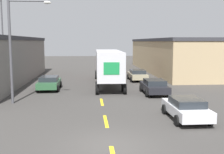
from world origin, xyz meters
TOP-DOWN VIEW (x-y plane):
  - ground_plane at (0.00, 0.00)m, footprint 160.00×160.00m
  - road_centerline at (0.00, 3.89)m, footprint 0.20×13.24m
  - warehouse_right at (13.74, 30.92)m, footprint 11.72×27.89m
  - semi_truck at (1.08, 18.15)m, footprint 2.99×13.53m
  - parked_car_right_mid at (4.84, 12.13)m, footprint 2.10×4.27m
  - parked_car_right_near at (4.84, 3.87)m, footprint 2.10×4.27m
  - parked_car_right_far at (4.84, 20.92)m, footprint 2.10×4.27m
  - parked_car_left_far at (-4.84, 15.22)m, footprint 2.10×4.27m
  - street_lamp at (-6.37, 9.31)m, footprint 3.18×0.32m

SIDE VIEW (x-z plane):
  - ground_plane at x=0.00m, z-range 0.00..0.00m
  - road_centerline at x=0.00m, z-range 0.00..0.01m
  - parked_car_right_mid at x=4.84m, z-range 0.05..1.37m
  - parked_car_right_near at x=4.84m, z-range 0.05..1.37m
  - parked_car_right_far at x=4.84m, z-range 0.05..1.37m
  - parked_car_left_far at x=-4.84m, z-range 0.05..1.37m
  - semi_truck at x=1.08m, z-range 0.38..4.10m
  - warehouse_right at x=13.74m, z-range 0.00..5.13m
  - street_lamp at x=-6.37m, z-range 0.70..8.48m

